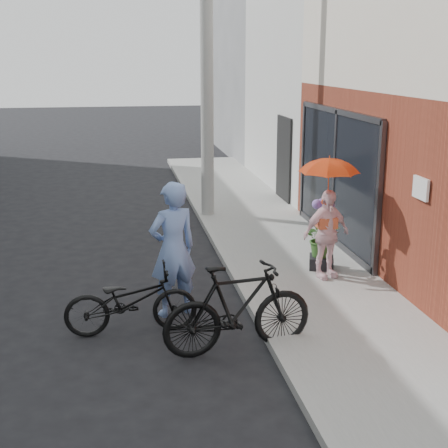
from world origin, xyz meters
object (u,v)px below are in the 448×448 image
object	(u,v)px
bike_left	(131,301)
planter	(321,262)
utility_pole	(207,59)
bike_right	(238,308)
officer	(173,249)
kimono_woman	(326,234)

from	to	relation	value
bike_left	planter	world-z (taller)	bike_left
utility_pole	bike_right	size ratio (longest dim) A/B	3.68
utility_pole	bike_left	distance (m)	6.80
officer	bike_right	distance (m)	1.52
officer	planter	world-z (taller)	officer
bike_left	planter	xyz separation A→B (m)	(3.20, 1.76, -0.23)
bike_left	utility_pole	bearing A→B (deg)	-18.99
bike_left	bike_right	xyz separation A→B (m)	(1.28, -0.77, 0.12)
kimono_woman	planter	distance (m)	0.75
officer	bike_right	size ratio (longest dim) A/B	1.01
bike_right	officer	bearing A→B (deg)	19.11
bike_right	utility_pole	bearing A→B (deg)	-13.13
bike_right	kimono_woman	size ratio (longest dim) A/B	1.33
officer	kimono_woman	bearing A→B (deg)	177.25
officer	bike_left	size ratio (longest dim) A/B	1.11
bike_left	kimono_woman	bearing A→B (deg)	-67.78
utility_pole	bike_right	world-z (taller)	utility_pole
utility_pole	planter	bearing A→B (deg)	-71.91
bike_left	bike_right	world-z (taller)	bike_right
bike_left	officer	bearing A→B (deg)	-49.57
utility_pole	bike_right	xyz separation A→B (m)	(-0.61, -6.55, -2.93)
utility_pole	kimono_woman	world-z (taller)	utility_pole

